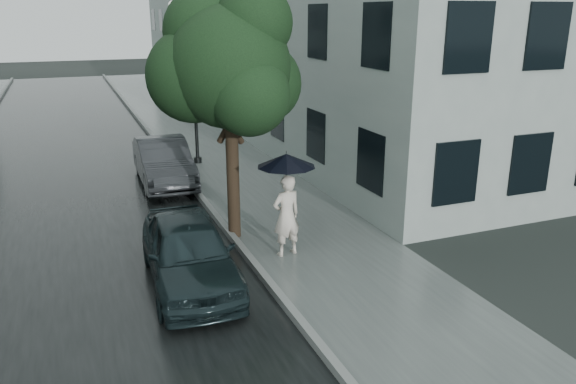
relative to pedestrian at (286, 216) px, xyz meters
name	(u,v)px	position (x,y,z in m)	size (l,w,h in m)	color
ground	(357,288)	(0.69, -2.00, -0.92)	(120.00, 120.00, 0.00)	black
sidewalk	(214,152)	(0.94, 10.00, -0.91)	(3.50, 60.00, 0.01)	slate
kerb_near	(166,154)	(-0.88, 10.00, -0.84)	(0.15, 60.00, 0.15)	slate
asphalt_road	(67,165)	(-4.38, 10.00, -0.92)	(6.85, 60.00, 0.00)	black
building_near	(273,25)	(6.16, 17.50, 3.58)	(7.02, 36.00, 9.00)	#93A09A
pedestrian	(286,216)	(0.00, 0.00, 0.00)	(0.66, 0.44, 1.82)	beige
umbrella	(286,160)	(0.01, 0.04, 1.23)	(1.56, 1.56, 1.40)	black
street_tree	(228,65)	(-0.76, 1.57, 3.10)	(3.54, 3.22, 5.75)	#332619
lamp_post	(189,74)	(-0.15, 8.60, 2.21)	(0.85, 0.34, 5.50)	black
car_near	(189,252)	(-2.28, -0.60, -0.23)	(1.61, 4.00, 1.36)	black
car_far	(163,162)	(-1.55, 6.48, -0.22)	(1.47, 4.22, 1.39)	#26292C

